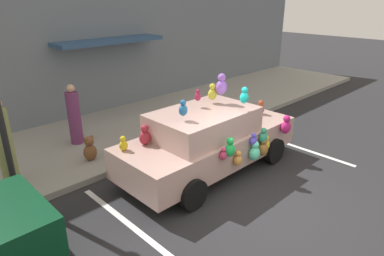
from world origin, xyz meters
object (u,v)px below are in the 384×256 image
(pedestrian_near_shopfront, at_px, (5,146))
(pedestrian_walking_past, at_px, (74,117))
(teddy_bear_on_sidewalk, at_px, (90,149))
(plush_covered_car, at_px, (209,139))

(pedestrian_near_shopfront, distance_m, pedestrian_walking_past, 2.29)
(teddy_bear_on_sidewalk, relative_size, pedestrian_near_shopfront, 0.33)
(plush_covered_car, relative_size, pedestrian_walking_past, 2.78)
(plush_covered_car, distance_m, pedestrian_walking_past, 3.76)
(pedestrian_near_shopfront, bearing_deg, teddy_bear_on_sidewalk, -4.64)
(plush_covered_car, xyz_separation_m, pedestrian_near_shopfront, (-3.66, 2.32, 0.24))
(plush_covered_car, height_order, pedestrian_walking_past, plush_covered_car)
(plush_covered_car, bearing_deg, pedestrian_walking_past, 115.77)
(pedestrian_near_shopfront, bearing_deg, plush_covered_car, -32.38)
(teddy_bear_on_sidewalk, height_order, pedestrian_near_shopfront, pedestrian_near_shopfront)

